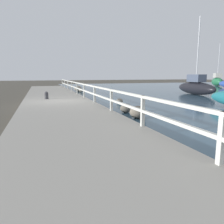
# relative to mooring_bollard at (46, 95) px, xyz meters

# --- Properties ---
(ground_plane) EXTENTS (120.00, 120.00, 0.00)m
(ground_plane) POSITION_rel_mooring_bollard_xyz_m (0.59, -1.21, -0.50)
(ground_plane) COLOR #4C473D
(dock_walkway) EXTENTS (3.93, 36.00, 0.26)m
(dock_walkway) POSITION_rel_mooring_bollard_xyz_m (0.59, -1.21, -0.37)
(dock_walkway) COLOR #9E998E
(dock_walkway) RESTS_ON ground
(railing) EXTENTS (0.10, 32.50, 0.92)m
(railing) POSITION_rel_mooring_bollard_xyz_m (2.45, -1.21, 0.39)
(railing) COLOR silver
(railing) RESTS_ON dock_walkway
(boulder_upstream) EXTENTS (0.57, 0.51, 0.43)m
(boulder_upstream) POSITION_rel_mooring_bollard_xyz_m (3.44, -4.82, -0.28)
(boulder_upstream) COLOR #666056
(boulder_upstream) RESTS_ON ground
(boulder_far_strip) EXTENTS (0.42, 0.38, 0.32)m
(boulder_far_strip) POSITION_rel_mooring_bollard_xyz_m (4.27, -1.67, -0.34)
(boulder_far_strip) COLOR slate
(boulder_far_strip) RESTS_ON ground
(boulder_mid_strip) EXTENTS (0.48, 0.44, 0.36)m
(boulder_mid_strip) POSITION_rel_mooring_bollard_xyz_m (3.70, 8.33, -0.32)
(boulder_mid_strip) COLOR gray
(boulder_mid_strip) RESTS_ON ground
(boulder_water_edge) EXTENTS (0.69, 0.62, 0.52)m
(boulder_water_edge) POSITION_rel_mooring_bollard_xyz_m (3.40, -6.22, -0.24)
(boulder_water_edge) COLOR slate
(boulder_water_edge) RESTS_ON ground
(boulder_near_dock) EXTENTS (0.80, 0.72, 0.60)m
(boulder_near_dock) POSITION_rel_mooring_bollard_xyz_m (3.58, 9.50, -0.20)
(boulder_near_dock) COLOR gray
(boulder_near_dock) RESTS_ON ground
(mooring_bollard) EXTENTS (0.23, 0.23, 0.47)m
(mooring_bollard) POSITION_rel_mooring_bollard_xyz_m (0.00, 0.00, 0.00)
(mooring_bollard) COLOR #333338
(mooring_bollard) RESTS_ON dock_walkway
(sailboat_green) EXTENTS (2.62, 3.46, 6.56)m
(sailboat_green) POSITION_rel_mooring_bollard_xyz_m (26.61, 13.82, 0.32)
(sailboat_green) COLOR #236B42
(sailboat_green) RESTS_ON water_surface
(sailboat_black) EXTENTS (1.60, 5.29, 6.75)m
(sailboat_black) POSITION_rel_mooring_bollard_xyz_m (13.04, 2.17, 0.20)
(sailboat_black) COLOR black
(sailboat_black) RESTS_ON water_surface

